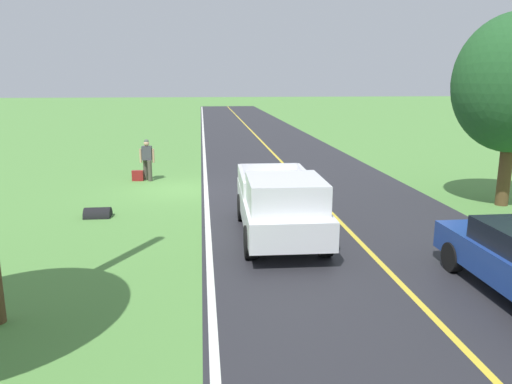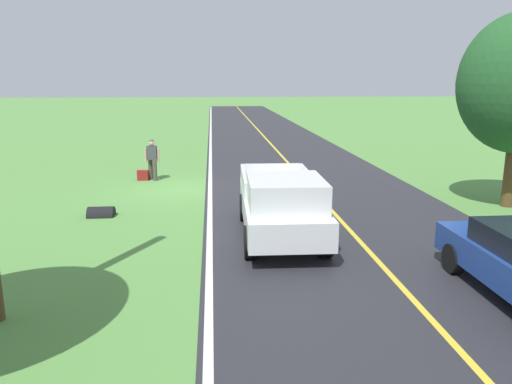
# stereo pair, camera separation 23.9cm
# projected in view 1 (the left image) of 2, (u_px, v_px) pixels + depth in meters

# --- Properties ---
(ground_plane) EXTENTS (200.00, 200.00, 0.00)m
(ground_plane) POSITION_uv_depth(u_px,v_px,m) (181.00, 190.00, 19.26)
(ground_plane) COLOR #568E42
(road_surface) EXTENTS (8.28, 120.00, 0.00)m
(road_surface) POSITION_uv_depth(u_px,v_px,m) (306.00, 187.00, 19.78)
(road_surface) COLOR #28282D
(road_surface) RESTS_ON ground
(lane_edge_line) EXTENTS (0.16, 117.60, 0.00)m
(lane_edge_line) POSITION_uv_depth(u_px,v_px,m) (206.00, 189.00, 19.36)
(lane_edge_line) COLOR silver
(lane_edge_line) RESTS_ON ground
(lane_centre_line) EXTENTS (0.14, 117.60, 0.00)m
(lane_centre_line) POSITION_uv_depth(u_px,v_px,m) (306.00, 187.00, 19.78)
(lane_centre_line) COLOR gold
(lane_centre_line) RESTS_ON ground
(hitchhiker_walking) EXTENTS (0.62, 0.52, 1.75)m
(hitchhiker_walking) POSITION_uv_depth(u_px,v_px,m) (147.00, 157.00, 20.85)
(hitchhiker_walking) COLOR #4C473D
(hitchhiker_walking) RESTS_ON ground
(suitcase_carried) EXTENTS (0.47, 0.22, 0.44)m
(suitcase_carried) POSITION_uv_depth(u_px,v_px,m) (138.00, 176.00, 20.91)
(suitcase_carried) COLOR maroon
(suitcase_carried) RESTS_ON ground
(pickup_truck_passing) EXTENTS (2.20, 5.45, 1.82)m
(pickup_truck_passing) POSITION_uv_depth(u_px,v_px,m) (281.00, 204.00, 13.19)
(pickup_truck_passing) COLOR silver
(pickup_truck_passing) RESTS_ON ground
(drainage_culvert) EXTENTS (0.80, 0.60, 0.60)m
(drainage_culvert) POSITION_uv_depth(u_px,v_px,m) (98.00, 217.00, 15.48)
(drainage_culvert) COLOR black
(drainage_culvert) RESTS_ON ground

